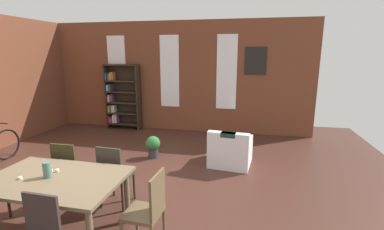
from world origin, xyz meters
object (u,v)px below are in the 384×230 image
dining_chair_far_right (114,174)px  bookshelf_tall (121,97)px  vase_on_table (47,170)px  dining_chair_head_right (149,209)px  potted_plant_by_shelf (153,145)px  armchair_white (230,151)px  dining_chair_far_left (70,169)px  dining_table (55,184)px

dining_chair_far_right → bookshelf_tall: bookshelf_tall is taller
vase_on_table → dining_chair_far_right: (0.44, 0.75, -0.35)m
dining_chair_head_right → potted_plant_by_shelf: (-0.94, 2.69, -0.24)m
armchair_white → potted_plant_by_shelf: 1.66m
armchair_white → dining_chair_far_left: bearing=-139.9°
dining_table → bookshelf_tall: bearing=107.4°
dining_table → potted_plant_by_shelf: 2.73m
dining_chair_far_left → dining_chair_far_right: size_ratio=1.00×
vase_on_table → bookshelf_tall: bearing=106.5°
dining_chair_far_left → dining_chair_head_right: (1.55, -0.76, 0.00)m
dining_chair_far_left → bookshelf_tall: bookshelf_tall is taller
dining_chair_head_right → bookshelf_tall: (-2.68, 4.76, 0.44)m
dining_table → potted_plant_by_shelf: (0.24, 2.69, -0.41)m
vase_on_table → potted_plant_by_shelf: bearing=83.1°
dining_chair_far_left → armchair_white: (2.27, 1.92, -0.23)m
dining_table → potted_plant_by_shelf: dining_table is taller
dining_table → armchair_white: bearing=54.4°
dining_chair_far_left → dining_chair_head_right: 1.73m
dining_chair_far_left → dining_chair_far_right: same height
dining_chair_far_left → potted_plant_by_shelf: (0.61, 1.94, -0.24)m
potted_plant_by_shelf → dining_chair_far_left: bearing=-107.5°
dining_table → vase_on_table: bearing=-180.0°
dining_table → vase_on_table: (-0.08, -0.00, 0.18)m
vase_on_table → dining_chair_far_right: bearing=59.4°
vase_on_table → armchair_white: vase_on_table is taller
dining_table → bookshelf_tall: 4.99m
dining_table → dining_chair_head_right: bearing=-0.2°
dining_chair_head_right → armchair_white: size_ratio=1.08×
dining_chair_far_right → potted_plant_by_shelf: (-0.12, 1.94, -0.24)m
dining_chair_head_right → dining_chair_far_right: (-0.82, 0.76, 0.00)m
vase_on_table → dining_chair_far_left: bearing=110.7°
dining_table → bookshelf_tall: size_ratio=0.85×
dining_chair_far_left → armchair_white: dining_chair_far_left is taller
bookshelf_tall → armchair_white: bookshelf_tall is taller
vase_on_table → potted_plant_by_shelf: 2.77m
dining_chair_far_left → bookshelf_tall: bearing=105.7°
bookshelf_tall → vase_on_table: bearing=-73.5°
dining_table → potted_plant_by_shelf: bearing=84.8°
dining_table → armchair_white: (1.91, 2.67, -0.41)m
dining_chair_head_right → armchair_white: (0.72, 2.67, -0.23)m
vase_on_table → dining_chair_head_right: vase_on_table is taller
dining_table → dining_chair_head_right: (1.19, -0.00, -0.17)m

